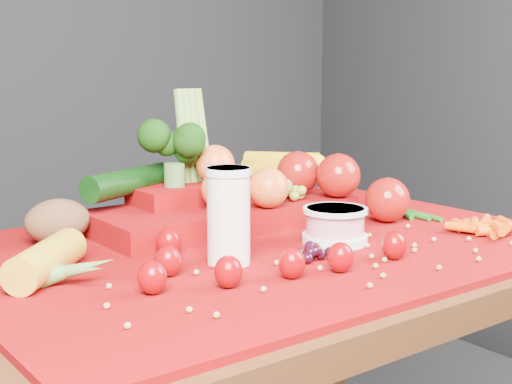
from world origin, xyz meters
TOP-DOWN VIEW (x-y plane):
  - table at (0.00, 0.00)m, footprint 1.10×0.80m
  - red_cloth at (0.00, 0.00)m, footprint 1.05×0.75m
  - milk_glass at (-0.13, -0.08)m, footprint 0.07×0.07m
  - yogurt_bowl at (0.10, -0.08)m, footprint 0.12×0.12m
  - strawberry_scatter at (-0.13, -0.15)m, footprint 0.44×0.28m
  - dark_grape_cluster at (-0.01, -0.14)m, footprint 0.06×0.05m
  - soybean_scatter at (0.00, -0.20)m, footprint 0.84×0.24m
  - corn_ear at (-0.38, -0.01)m, footprint 0.25×0.26m
  - potato at (-0.30, 0.21)m, footprint 0.12×0.09m
  - baby_carrot_pile at (0.38, -0.20)m, footprint 0.17×0.17m
  - green_bean_pile at (0.39, -0.01)m, footprint 0.14×0.12m
  - produce_mound at (0.06, 0.15)m, footprint 0.59×0.37m

SIDE VIEW (x-z plane):
  - table at x=0.00m, z-range 0.28..1.03m
  - red_cloth at x=0.00m, z-range 0.75..0.76m
  - soybean_scatter at x=0.00m, z-range 0.76..0.77m
  - green_bean_pile at x=0.39m, z-range 0.76..0.77m
  - dark_grape_cluster at x=-0.01m, z-range 0.76..0.79m
  - baby_carrot_pile at x=0.38m, z-range 0.76..0.79m
  - corn_ear at x=-0.38m, z-range 0.76..0.81m
  - strawberry_scatter at x=-0.13m, z-range 0.76..0.81m
  - yogurt_bowl at x=0.10m, z-range 0.76..0.83m
  - potato at x=-0.30m, z-range 0.76..0.84m
  - produce_mound at x=0.06m, z-range 0.69..0.96m
  - milk_glass at x=-0.13m, z-range 0.77..0.92m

